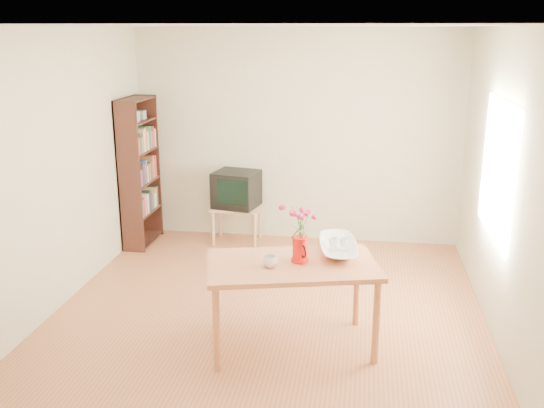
% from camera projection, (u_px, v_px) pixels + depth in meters
% --- Properties ---
extents(room, '(4.50, 4.50, 4.50)m').
position_uv_depth(room, '(270.00, 180.00, 5.29)').
color(room, '#9D5A38').
rests_on(room, ground).
extents(table, '(1.52, 1.09, 0.75)m').
position_uv_depth(table, '(292.00, 273.00, 4.93)').
color(table, '#B2623D').
rests_on(table, ground).
extents(tv_stand, '(0.60, 0.45, 0.46)m').
position_uv_depth(tv_stand, '(237.00, 212.00, 7.52)').
color(tv_stand, tan).
rests_on(tv_stand, ground).
extents(bookshelf, '(0.28, 0.70, 1.80)m').
position_uv_depth(bookshelf, '(140.00, 177.00, 7.35)').
color(bookshelf, black).
rests_on(bookshelf, ground).
extents(pitcher, '(0.14, 0.21, 0.22)m').
position_uv_depth(pitcher, '(300.00, 250.00, 4.91)').
color(pitcher, red).
rests_on(pitcher, table).
extents(flowers, '(0.24, 0.24, 0.35)m').
position_uv_depth(flowers, '(300.00, 217.00, 4.83)').
color(flowers, '#DF3474').
rests_on(flowers, pitcher).
extents(mug, '(0.16, 0.16, 0.09)m').
position_uv_depth(mug, '(270.00, 261.00, 4.82)').
color(mug, white).
rests_on(mug, table).
extents(bowl, '(0.53, 0.53, 0.44)m').
position_uv_depth(bowl, '(339.00, 226.00, 5.11)').
color(bowl, white).
rests_on(bowl, table).
extents(teacup_a, '(0.10, 0.10, 0.07)m').
position_uv_depth(teacup_a, '(334.00, 231.00, 5.12)').
color(teacup_a, white).
rests_on(teacup_a, bowl).
extents(teacup_b, '(0.08, 0.08, 0.06)m').
position_uv_depth(teacup_b, '(344.00, 231.00, 5.13)').
color(teacup_b, white).
rests_on(teacup_b, bowl).
extents(television, '(0.58, 0.56, 0.44)m').
position_uv_depth(television, '(237.00, 188.00, 7.45)').
color(television, black).
rests_on(television, tv_stand).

